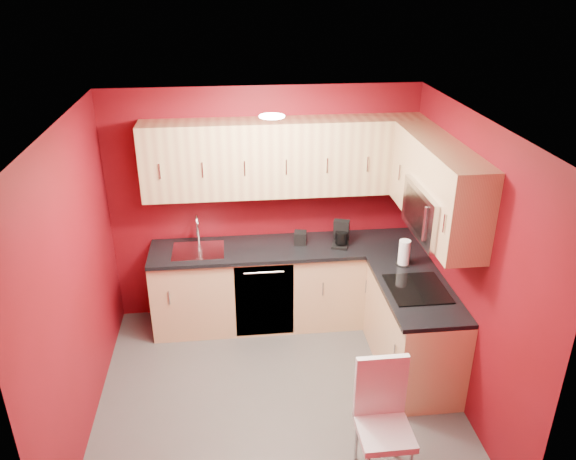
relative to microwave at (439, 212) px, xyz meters
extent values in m
plane|color=#484644|center=(-1.39, -0.20, -1.66)|extent=(3.20, 3.20, 0.00)
plane|color=white|center=(-1.39, -0.20, 0.84)|extent=(3.20, 3.20, 0.00)
plane|color=maroon|center=(-1.39, 1.30, -0.41)|extent=(3.20, 0.00, 3.20)
plane|color=maroon|center=(-1.39, -1.70, -0.41)|extent=(3.20, 0.00, 3.20)
plane|color=maroon|center=(-2.99, -0.20, -0.41)|extent=(0.00, 3.00, 3.00)
plane|color=maroon|center=(0.21, -0.20, -0.41)|extent=(0.00, 3.00, 3.00)
cube|color=tan|center=(-1.19, 1.00, -1.22)|extent=(2.80, 0.60, 0.87)
cube|color=tan|center=(-0.09, 0.05, -1.22)|extent=(0.60, 1.30, 0.87)
cube|color=black|center=(-1.19, 0.99, -0.77)|extent=(2.80, 0.63, 0.04)
cube|color=black|center=(-0.11, 0.04, -0.77)|extent=(0.63, 1.27, 0.04)
cube|color=tan|center=(-1.19, 1.13, 0.17)|extent=(2.80, 0.35, 0.75)
cube|color=tan|center=(0.03, 0.67, 0.17)|extent=(0.35, 0.57, 0.75)
cube|color=tan|center=(0.03, -0.49, 0.17)|extent=(0.35, 0.22, 0.75)
cube|color=tan|center=(0.03, 0.00, 0.38)|extent=(0.35, 0.76, 0.33)
cube|color=silver|center=(0.01, 0.00, 0.00)|extent=(0.40, 0.76, 0.42)
cube|color=black|center=(-0.18, 0.00, 0.00)|extent=(0.02, 0.62, 0.33)
cylinder|color=silver|center=(-0.20, -0.23, 0.00)|extent=(0.02, 0.02, 0.29)
cube|color=black|center=(-0.11, 0.00, -0.74)|extent=(0.50, 0.55, 0.01)
cube|color=silver|center=(-2.09, 0.98, -0.75)|extent=(0.52, 0.42, 0.02)
cylinder|color=silver|center=(-2.09, 1.18, -0.62)|extent=(0.02, 0.02, 0.26)
torus|color=silver|center=(-2.09, 1.11, -0.49)|extent=(0.02, 0.16, 0.16)
cylinder|color=silver|center=(-2.09, 1.04, -0.55)|extent=(0.02, 0.02, 0.12)
cube|color=black|center=(-1.44, 0.71, -1.22)|extent=(0.60, 0.02, 0.82)
cylinder|color=white|center=(-1.39, 0.10, 0.82)|extent=(0.20, 0.20, 0.01)
camera|label=1|loc=(-1.74, -4.18, 1.86)|focal=35.00mm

